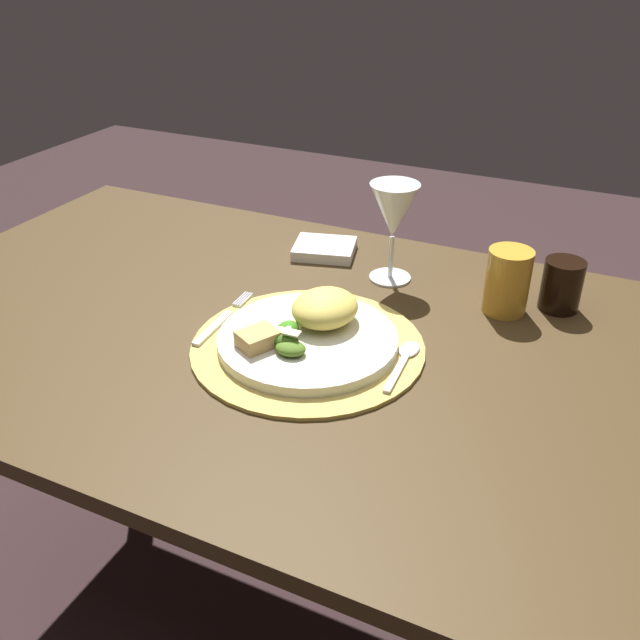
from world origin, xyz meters
The scene contains 13 objects.
ground_plane centered at (0.00, 0.00, 0.00)m, with size 6.00×6.00×0.00m, color #322122.
dining_table centered at (0.00, 0.00, 0.61)m, with size 1.48×0.80×0.72m.
placemat centered at (0.00, -0.03, 0.72)m, with size 0.34×0.34×0.01m, color #CFB457.
dinner_plate centered at (0.00, -0.03, 0.73)m, with size 0.26×0.26×0.02m, color silver.
pasta_serving centered at (0.01, 0.01, 0.76)m, with size 0.11×0.09×0.05m, color #EAD15A.
salad_greens centered at (-0.01, -0.07, 0.75)m, with size 0.07×0.08×0.03m.
bread_piece centered at (-0.05, -0.09, 0.75)m, with size 0.05×0.04×0.02m, color tan.
fork centered at (-0.15, -0.03, 0.72)m, with size 0.02×0.17×0.00m.
spoon centered at (0.14, -0.01, 0.72)m, with size 0.03×0.13×0.01m.
napkin centered at (-0.11, 0.27, 0.73)m, with size 0.11×0.09×0.02m, color white.
wine_glass centered at (0.03, 0.23, 0.84)m, with size 0.08×0.08×0.17m.
amber_tumbler centered at (0.23, 0.20, 0.77)m, with size 0.07×0.07×0.10m, color gold.
dark_tumbler centered at (0.31, 0.24, 0.76)m, with size 0.06×0.06×0.08m, color black.
Camera 1 is at (0.37, -0.79, 1.26)m, focal length 38.52 mm.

